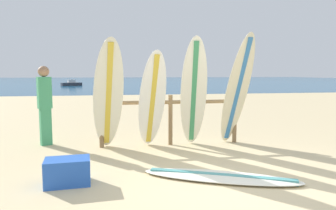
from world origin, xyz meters
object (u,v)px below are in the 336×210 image
object	(u,v)px
beachgoer_standing	(45,102)
surfboard_lying_on_sand	(221,177)
surfboard_leaning_center_left	(194,94)
surfboard_leaning_left	(152,100)
surfboard_rack	(170,112)
small_boat_offshore	(71,84)
surfboard_leaning_far_left	(108,96)
cooler_box	(68,172)
surfboard_leaning_center	(237,91)

from	to	relation	value
beachgoer_standing	surfboard_lying_on_sand	bearing A→B (deg)	-42.53
surfboard_leaning_center_left	beachgoer_standing	bearing A→B (deg)	164.85
surfboard_leaning_left	surfboard_leaning_center_left	size ratio (longest dim) A/B	0.89
surfboard_rack	surfboard_leaning_center_left	distance (m)	0.70
small_boat_offshore	surfboard_leaning_far_left	bearing A→B (deg)	-81.54
surfboard_leaning_center_left	cooler_box	size ratio (longest dim) A/B	3.69
beachgoer_standing	cooler_box	size ratio (longest dim) A/B	2.78
surfboard_rack	small_boat_offshore	distance (m)	32.38
surfboard_lying_on_sand	cooler_box	bearing A→B (deg)	175.98
surfboard_leaning_center_left	cooler_box	distance (m)	2.96
surfboard_rack	surfboard_leaning_far_left	distance (m)	1.39
surfboard_rack	surfboard_lying_on_sand	xyz separation A→B (m)	(0.33, -2.27, -0.66)
surfboard_leaning_left	cooler_box	xyz separation A→B (m)	(-1.39, -1.80, -0.80)
surfboard_leaning_center	surfboard_rack	bearing A→B (deg)	164.52
surfboard_leaning_center	beachgoer_standing	size ratio (longest dim) A/B	1.38
surfboard_leaning_center	cooler_box	xyz separation A→B (m)	(-3.14, -1.75, -0.97)
surfboard_leaning_center_left	surfboard_leaning_left	bearing A→B (deg)	174.78
surfboard_leaning_center_left	surfboard_lying_on_sand	size ratio (longest dim) A/B	0.96
surfboard_leaning_center_left	surfboard_leaning_center	distance (m)	0.93
surfboard_leaning_left	surfboard_leaning_center	world-z (taller)	surfboard_leaning_center
cooler_box	surfboard_leaning_far_left	bearing A→B (deg)	67.58
surfboard_leaning_far_left	surfboard_leaning_left	distance (m)	0.86
surfboard_leaning_far_left	beachgoer_standing	xyz separation A→B (m)	(-1.33, 0.79, -0.17)
surfboard_rack	surfboard_leaning_center_left	size ratio (longest dim) A/B	1.34
surfboard_rack	surfboard_leaning_far_left	bearing A→B (deg)	-163.67
surfboard_leaning_far_left	surfboard_leaning_center_left	bearing A→B (deg)	-0.69
surfboard_leaning_left	surfboard_leaning_center	size ratio (longest dim) A/B	0.85
surfboard_rack	small_boat_offshore	xyz separation A→B (m)	(-6.06, 31.81, -0.44)
cooler_box	small_boat_offshore	bearing A→B (deg)	91.87
surfboard_leaning_far_left	surfboard_leaning_center	size ratio (longest dim) A/B	0.94
surfboard_rack	surfboard_leaning_center	distance (m)	1.45
surfboard_leaning_left	beachgoer_standing	distance (m)	2.30
beachgoer_standing	small_boat_offshore	bearing A→B (deg)	96.29
surfboard_leaning_far_left	surfboard_leaning_center_left	xyz separation A→B (m)	(1.68, -0.02, 0.02)
surfboard_rack	cooler_box	size ratio (longest dim) A/B	4.95
surfboard_leaning_left	surfboard_lying_on_sand	xyz separation A→B (m)	(0.75, -1.95, -0.95)
surfboard_rack	surfboard_leaning_left	distance (m)	0.60
surfboard_leaning_center_left	surfboard_lying_on_sand	world-z (taller)	surfboard_leaning_center_left
beachgoer_standing	small_boat_offshore	distance (m)	31.58
surfboard_leaning_center	surfboard_leaning_left	bearing A→B (deg)	178.41
surfboard_leaning_center	small_boat_offshore	xyz separation A→B (m)	(-7.38, 32.17, -0.90)
surfboard_rack	small_boat_offshore	world-z (taller)	surfboard_rack
surfboard_lying_on_sand	beachgoer_standing	distance (m)	4.07
small_boat_offshore	surfboard_leaning_center	bearing A→B (deg)	-77.07
surfboard_leaning_far_left	small_boat_offshore	bearing A→B (deg)	98.46
surfboard_leaning_left	surfboard_leaning_center	xyz separation A→B (m)	(1.75, -0.05, 0.17)
surfboard_rack	surfboard_lying_on_sand	world-z (taller)	surfboard_rack
surfboard_leaning_center	surfboard_lying_on_sand	world-z (taller)	surfboard_leaning_center
surfboard_leaning_center_left	cooler_box	world-z (taller)	surfboard_leaning_center_left
surfboard_leaning_center	beachgoer_standing	xyz separation A→B (m)	(-3.93, 0.79, -0.23)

